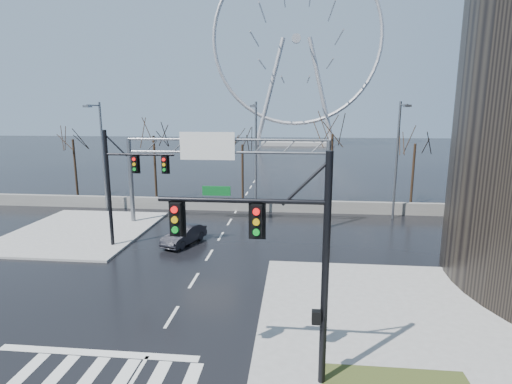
# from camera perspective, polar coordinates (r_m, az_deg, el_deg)

# --- Properties ---
(ground) EXTENTS (260.00, 260.00, 0.00)m
(ground) POSITION_cam_1_polar(r_m,az_deg,el_deg) (19.40, -11.95, -17.04)
(ground) COLOR black
(ground) RESTS_ON ground
(sidewalk_right_ext) EXTENTS (12.00, 10.00, 0.15)m
(sidewalk_right_ext) POSITION_cam_1_polar(r_m,az_deg,el_deg) (20.83, 18.27, -15.06)
(sidewalk_right_ext) COLOR gray
(sidewalk_right_ext) RESTS_ON ground
(sidewalk_far) EXTENTS (10.00, 12.00, 0.15)m
(sidewalk_far) POSITION_cam_1_polar(r_m,az_deg,el_deg) (33.90, -23.73, -5.13)
(sidewalk_far) COLOR gray
(sidewalk_far) RESTS_ON ground
(barrier_wall) EXTENTS (52.00, 0.50, 1.10)m
(barrier_wall) POSITION_cam_1_polar(r_m,az_deg,el_deg) (37.61, -2.82, -1.84)
(barrier_wall) COLOR slate
(barrier_wall) RESTS_ON ground
(signal_mast_near) EXTENTS (5.52, 0.41, 8.00)m
(signal_mast_near) POSITION_cam_1_polar(r_m,az_deg,el_deg) (12.90, 3.91, -8.05)
(signal_mast_near) COLOR black
(signal_mast_near) RESTS_ON ground
(signal_mast_far) EXTENTS (4.72, 0.41, 8.00)m
(signal_mast_far) POSITION_cam_1_polar(r_m,az_deg,el_deg) (27.94, -18.34, 1.91)
(signal_mast_far) COLOR black
(signal_mast_far) RESTS_ON ground
(sign_gantry) EXTENTS (16.36, 0.40, 7.60)m
(sign_gantry) POSITION_cam_1_polar(r_m,az_deg,el_deg) (31.95, -4.90, 4.21)
(sign_gantry) COLOR slate
(sign_gantry) RESTS_ON ground
(streetlight_left) EXTENTS (0.50, 2.55, 10.00)m
(streetlight_left) POSITION_cam_1_polar(r_m,az_deg,el_deg) (38.69, -21.28, 5.78)
(streetlight_left) COLOR slate
(streetlight_left) RESTS_ON ground
(streetlight_mid) EXTENTS (0.50, 2.55, 10.00)m
(streetlight_mid) POSITION_cam_1_polar(r_m,az_deg,el_deg) (34.69, -0.07, 5.99)
(streetlight_mid) COLOR slate
(streetlight_mid) RESTS_ON ground
(streetlight_right) EXTENTS (0.50, 2.55, 10.00)m
(streetlight_right) POSITION_cam_1_polar(r_m,az_deg,el_deg) (35.55, 19.65, 5.46)
(streetlight_right) COLOR slate
(streetlight_right) RESTS_ON ground
(tree_far_left) EXTENTS (3.50, 3.50, 7.00)m
(tree_far_left) POSITION_cam_1_polar(r_m,az_deg,el_deg) (46.69, -24.64, 5.97)
(tree_far_left) COLOR black
(tree_far_left) RESTS_ON ground
(tree_left) EXTENTS (3.75, 3.75, 7.50)m
(tree_left) POSITION_cam_1_polar(r_m,az_deg,el_deg) (42.38, -14.38, 6.74)
(tree_left) COLOR black
(tree_left) RESTS_ON ground
(tree_center) EXTENTS (3.25, 3.25, 6.50)m
(tree_center) POSITION_cam_1_polar(r_m,az_deg,el_deg) (41.26, -1.95, 5.85)
(tree_center) COLOR black
(tree_center) RESTS_ON ground
(tree_right) EXTENTS (3.90, 3.90, 7.80)m
(tree_right) POSITION_cam_1_polar(r_m,az_deg,el_deg) (39.96, 10.84, 6.98)
(tree_right) COLOR black
(tree_right) RESTS_ON ground
(tree_far_right) EXTENTS (3.40, 3.40, 6.80)m
(tree_far_right) POSITION_cam_1_polar(r_m,az_deg,el_deg) (41.98, 21.72, 5.48)
(tree_far_right) COLOR black
(tree_far_right) RESTS_ON ground
(ferris_wheel) EXTENTS (45.00, 6.00, 50.91)m
(ferris_wheel) POSITION_cam_1_polar(r_m,az_deg,el_deg) (112.48, 5.76, 20.03)
(ferris_wheel) COLOR gray
(ferris_wheel) RESTS_ON ground
(car) EXTENTS (2.59, 4.15, 1.29)m
(car) POSITION_cam_1_polar(r_m,az_deg,el_deg) (28.67, -10.25, -6.06)
(car) COLOR black
(car) RESTS_ON ground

